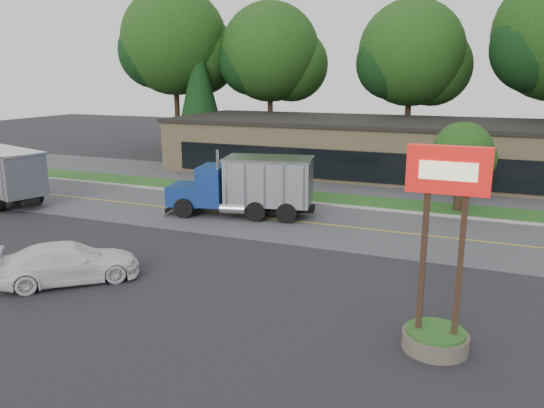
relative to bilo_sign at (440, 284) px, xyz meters
The scene contains 15 objects.
ground 10.98m from the bilo_sign, 166.61° to the left, with size 140.00×140.00×0.00m, color #2D2D32.
road 15.70m from the bilo_sign, 132.40° to the left, with size 60.00×8.00×0.02m, color slate.
center_line 15.70m from the bilo_sign, 132.40° to the left, with size 60.00×0.12×0.01m, color gold.
curb 19.00m from the bilo_sign, 123.77° to the left, with size 60.00×0.30×0.12m, color #9E9E99.
grass_verge 20.51m from the bilo_sign, 120.96° to the left, with size 60.00×3.40×0.03m, color #21521C.
far_parking 24.91m from the bilo_sign, 115.02° to the left, with size 60.00×7.00×0.02m, color slate.
strip_mall 29.74m from the bilo_sign, 106.61° to the left, with size 32.00×12.00×4.00m, color tan.
bilo_sign is the anchor object (origin of this frame).
tree_far_a 46.85m from the bilo_sign, 131.19° to the left, with size 11.77×11.08×16.79m.
tree_far_b 42.58m from the bilo_sign, 119.04° to the left, with size 10.56×9.94×15.06m.
tree_far_c 37.88m from the bilo_sign, 99.83° to the left, with size 10.24×9.64×14.60m.
evergreen_left 42.16m from the bilo_sign, 129.19° to the left, with size 5.14×5.14×11.69m.
tree_verge 17.60m from the bilo_sign, 91.45° to the left, with size 3.66×3.44×5.22m.
dump_truck_blue 16.29m from the bilo_sign, 134.33° to the left, with size 8.49×4.17×3.36m.
rally_car 13.71m from the bilo_sign, behind, with size 2.13×5.25×1.52m, color white.
Camera 1 is at (11.50, -17.30, 7.77)m, focal length 35.00 mm.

